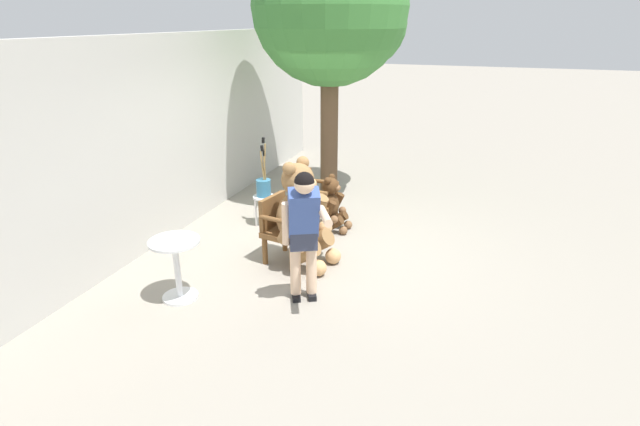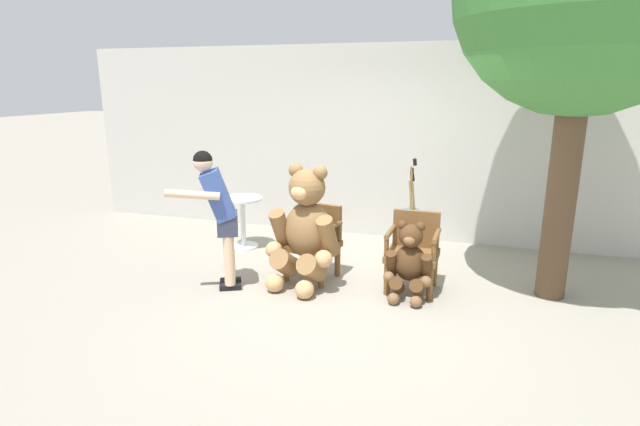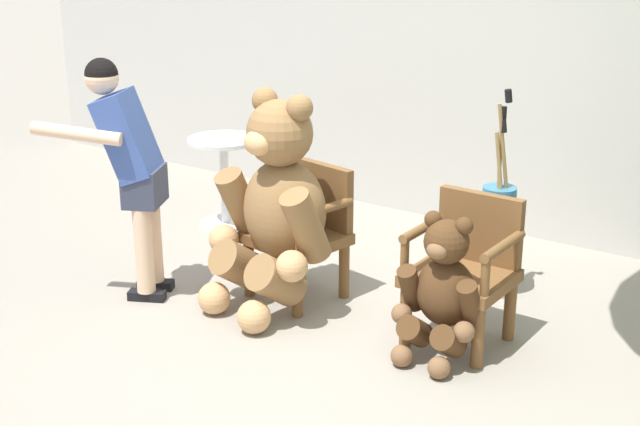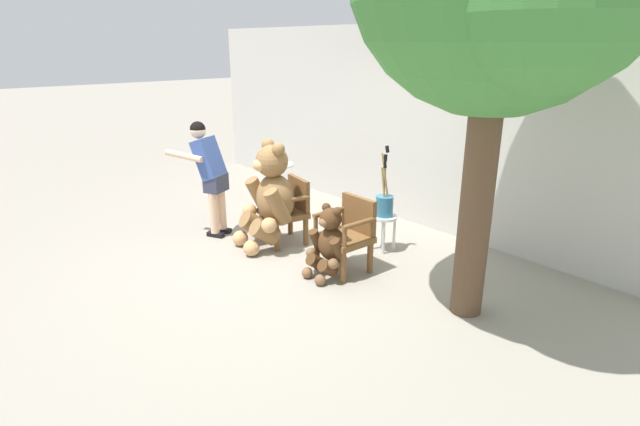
{
  "view_description": "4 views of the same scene",
  "coord_description": "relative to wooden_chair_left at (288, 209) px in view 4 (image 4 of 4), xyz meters",
  "views": [
    {
      "loc": [
        -6.03,
        -1.93,
        2.98
      ],
      "look_at": [
        -0.32,
        0.05,
        0.62
      ],
      "focal_mm": 28.0,
      "sensor_mm": 36.0,
      "label": 1
    },
    {
      "loc": [
        1.17,
        -4.87,
        2.25
      ],
      "look_at": [
        -0.36,
        0.0,
        0.91
      ],
      "focal_mm": 28.0,
      "sensor_mm": 36.0,
      "label": 2
    },
    {
      "loc": [
        2.59,
        -3.96,
        2.42
      ],
      "look_at": [
        -0.32,
        0.28,
        0.66
      ],
      "focal_mm": 50.0,
      "sensor_mm": 36.0,
      "label": 3
    },
    {
      "loc": [
        4.46,
        -3.26,
        2.54
      ],
      "look_at": [
        0.26,
        0.31,
        0.65
      ],
      "focal_mm": 28.0,
      "sensor_mm": 36.0,
      "label": 4
    }
  ],
  "objects": [
    {
      "name": "ground_plane",
      "position": [
        0.57,
        -0.45,
        -0.46
      ],
      "size": [
        60.0,
        60.0,
        0.0
      ],
      "primitive_type": "plane",
      "color": "gray"
    },
    {
      "name": "back_wall",
      "position": [
        0.57,
        1.95,
        0.94
      ],
      "size": [
        10.0,
        0.16,
        2.8
      ],
      "primitive_type": "cube",
      "color": "beige",
      "rests_on": "ground"
    },
    {
      "name": "wooden_chair_left",
      "position": [
        0.0,
        0.0,
        0.0
      ],
      "size": [
        0.65,
        0.62,
        0.86
      ],
      "color": "brown",
      "rests_on": "ground"
    },
    {
      "name": "wooden_chair_right",
      "position": [
        1.15,
        0.0,
        0.0
      ],
      "size": [
        0.57,
        0.53,
        0.86
      ],
      "color": "brown",
      "rests_on": "ground"
    },
    {
      "name": "teddy_bear_large",
      "position": [
        -0.03,
        -0.25,
        0.22
      ],
      "size": [
        0.86,
        0.85,
        1.39
      ],
      "color": "olive",
      "rests_on": "ground"
    },
    {
      "name": "teddy_bear_small",
      "position": [
        1.15,
        -0.29,
        -0.05
      ],
      "size": [
        0.51,
        0.48,
        0.85
      ],
      "color": "#4C3019",
      "rests_on": "ground"
    },
    {
      "name": "person_visitor",
      "position": [
        -0.9,
        -0.62,
        0.46
      ],
      "size": [
        0.66,
        0.69,
        1.56
      ],
      "color": "black",
      "rests_on": "ground"
    },
    {
      "name": "white_stool",
      "position": [
        1.02,
        0.76,
        -0.11
      ],
      "size": [
        0.34,
        0.34,
        0.46
      ],
      "color": "white",
      "rests_on": "ground"
    },
    {
      "name": "brush_bucket",
      "position": [
        1.02,
        0.76,
        0.17
      ],
      "size": [
        0.22,
        0.22,
        0.9
      ],
      "color": "teal",
      "rests_on": "white_stool"
    },
    {
      "name": "round_side_table",
      "position": [
        -1.3,
        0.75,
        -0.01
      ],
      "size": [
        0.56,
        0.56,
        0.72
      ],
      "color": "silver",
      "rests_on": "ground"
    }
  ]
}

